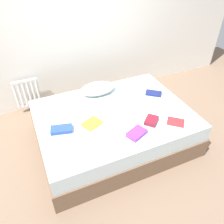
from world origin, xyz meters
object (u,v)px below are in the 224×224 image
object	(u,v)px
radiator	(27,94)
textbook_white	(129,112)
textbook_blue	(62,129)
textbook_maroon	(151,120)
pillow	(97,89)
textbook_yellow	(92,123)
bed	(113,127)
textbook_navy	(153,93)
textbook_red	(176,122)
textbook_purple	(137,133)

from	to	relation	value
radiator	textbook_white	xyz separation A→B (m)	(1.16, -1.27, 0.17)
textbook_blue	textbook_maroon	size ratio (longest dim) A/B	1.33
pillow	textbook_yellow	distance (m)	0.70
radiator	bed	bearing A→B (deg)	-51.11
pillow	textbook_blue	bearing A→B (deg)	-139.11
bed	textbook_blue	distance (m)	0.75
pillow	textbook_blue	distance (m)	0.90
bed	textbook_blue	xyz separation A→B (m)	(-0.70, -0.06, 0.28)
textbook_white	textbook_maroon	xyz separation A→B (m)	(0.16, -0.28, 0.01)
textbook_navy	textbook_white	distance (m)	0.58
bed	textbook_yellow	world-z (taller)	textbook_yellow
pillow	textbook_blue	size ratio (longest dim) A/B	2.04
textbook_navy	textbook_white	xyz separation A→B (m)	(-0.52, -0.25, -0.00)
bed	textbook_blue	world-z (taller)	textbook_blue
pillow	textbook_navy	distance (m)	0.82
textbook_blue	textbook_navy	world-z (taller)	textbook_blue
radiator	textbook_red	bearing A→B (deg)	-46.74
textbook_blue	textbook_yellow	xyz separation A→B (m)	(0.37, -0.03, -0.01)
radiator	textbook_red	xyz separation A→B (m)	(1.59, -1.69, 0.17)
bed	textbook_white	world-z (taller)	textbook_white
textbook_red	textbook_blue	bearing A→B (deg)	-155.81
pillow	textbook_navy	world-z (taller)	pillow
pillow	textbook_maroon	distance (m)	0.96
textbook_navy	textbook_maroon	bearing A→B (deg)	-86.01
textbook_purple	radiator	bearing A→B (deg)	98.96
radiator	textbook_navy	size ratio (longest dim) A/B	2.14
textbook_purple	textbook_white	distance (m)	0.43
textbook_white	textbook_yellow	distance (m)	0.53
textbook_maroon	textbook_yellow	distance (m)	0.73
pillow	textbook_red	size ratio (longest dim) A/B	2.51
textbook_maroon	textbook_purple	bearing A→B (deg)	162.97
pillow	textbook_yellow	xyz separation A→B (m)	(-0.31, -0.62, -0.07)
textbook_blue	bed	bearing A→B (deg)	18.65
textbook_white	textbook_red	distance (m)	0.59
radiator	textbook_purple	bearing A→B (deg)	-58.25
bed	textbook_navy	distance (m)	0.78
pillow	textbook_navy	size ratio (longest dim) A/B	2.27
textbook_navy	textbook_red	distance (m)	0.67
textbook_navy	textbook_white	world-z (taller)	textbook_navy
bed	textbook_purple	size ratio (longest dim) A/B	8.93
textbook_navy	textbook_blue	bearing A→B (deg)	-131.93
textbook_purple	textbook_white	world-z (taller)	textbook_purple
textbook_blue	textbook_navy	size ratio (longest dim) A/B	1.11
bed	textbook_blue	size ratio (longest dim) A/B	8.03
textbook_purple	bed	bearing A→B (deg)	75.88
bed	textbook_maroon	size ratio (longest dim) A/B	10.64
textbook_purple	textbook_yellow	distance (m)	0.56
textbook_purple	textbook_maroon	world-z (taller)	textbook_purple
textbook_blue	pillow	bearing A→B (deg)	54.36
pillow	textbook_purple	xyz separation A→B (m)	(0.09, -1.01, -0.05)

